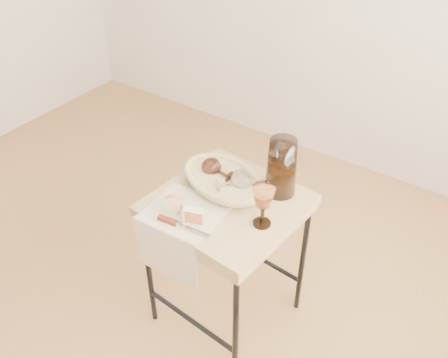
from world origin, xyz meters
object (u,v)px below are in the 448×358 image
Objects in this scene: pitcher at (282,167)px; goblet_lying_a at (219,172)px; wine_goblet at (263,206)px; apple_half at (174,202)px; side_table at (227,262)px; tea_towel at (184,212)px; bread_basket at (223,181)px; table_knife at (181,225)px; goblet_lying_b at (231,183)px.

goblet_lying_a is at bearing -163.46° from pitcher.
wine_goblet is 2.28× the size of apple_half.
side_table is 8.93× the size of apple_half.
tea_towel is at bearing 97.99° from goblet_lying_a.
bread_basket is at bearing -157.10° from pitcher.
pitcher is 0.43m from apple_half.
wine_goblet is 0.82× the size of table_knife.
wine_goblet reaches higher than apple_half.
wine_goblet is (0.18, -0.04, 0.43)m from side_table.
table_knife is (-0.05, -0.22, 0.35)m from side_table.
goblet_lying_b is at bearing 63.98° from tea_towel.
apple_half is at bearing -129.22° from side_table.
apple_half is (-0.12, -0.21, -0.01)m from goblet_lying_b.
side_table is 5.09× the size of goblet_lying_a.
side_table is at bearing -133.28° from pitcher.
goblet_lying_a is 1.76× the size of apple_half.
side_table is 2.42× the size of tea_towel.
goblet_lying_a is 0.48× the size of pitcher.
goblet_lying_a is at bearing 86.57° from tea_towel.
apple_half is at bearing -93.20° from bread_basket.
tea_towel is 0.82× the size of bread_basket.
wine_goblet is at bearing -82.68° from pitcher.
table_knife reaches higher than tea_towel.
side_table is at bearing 168.75° from wine_goblet.
goblet_lying_a reaches higher than bread_basket.
pitcher reaches higher than table_knife.
goblet_lying_b is 1.87× the size of apple_half.
bread_basket is at bearing 57.94° from apple_half.
tea_towel reaches higher than side_table.
table_knife is (0.08, -0.06, -0.03)m from apple_half.
bread_basket is (-0.06, 0.07, 0.37)m from side_table.
wine_goblet is at bearing 164.77° from goblet_lying_a.
pitcher is at bearing 40.75° from bread_basket.
wine_goblet is 0.34m from apple_half.
apple_half reaches higher than table_knife.
wine_goblet is at bearing 6.54° from apple_half.
goblet_lying_b is at bearing 44.87° from apple_half.
tea_towel is at bearing -130.41° from pitcher.
apple_half reaches higher than side_table.
goblet_lying_a is 0.77× the size of wine_goblet.
wine_goblet reaches higher than tea_towel.
goblet_lying_a reaches higher than tea_towel.
tea_towel is 1.98× the size of goblet_lying_b.
bread_basket reaches higher than table_knife.
apple_half is (-0.04, -0.24, -0.01)m from goblet_lying_a.
goblet_lying_b reaches higher than table_knife.
goblet_lying_b is 0.21m from wine_goblet.
bread_basket is 0.27m from wine_goblet.
bread_basket is 1.62× the size of table_knife.
apple_half is at bearing -163.47° from tea_towel.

